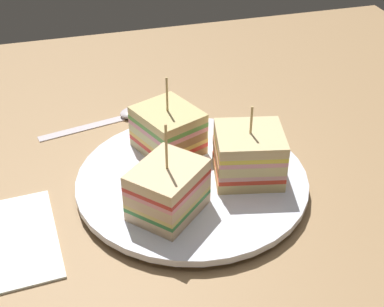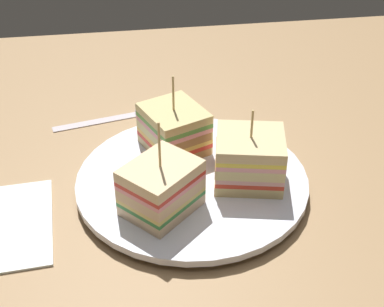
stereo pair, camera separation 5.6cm
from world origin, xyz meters
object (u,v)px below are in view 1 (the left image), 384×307
Objects in this scene: sandwich_wedge_2 at (248,155)px; spoon at (122,116)px; sandwich_wedge_1 at (168,190)px; plate at (192,181)px; sandwich_wedge_0 at (168,130)px.

sandwich_wedge_2 is 20.53cm from spoon.
sandwich_wedge_2 is (9.32, 3.31, 0.06)cm from sandwich_wedge_1.
sandwich_wedge_0 is at bearing 100.99° from plate.
spoon is at bearing 177.29° from sandwich_wedge_0.
sandwich_wedge_0 is 0.62× the size of spoon.
plate is 6.63cm from sandwich_wedge_2.
sandwich_wedge_2 is at bearing -70.52° from spoon.
plate is 1.68× the size of spoon.
sandwich_wedge_2 is at bearing 21.87° from sandwich_wedge_0.
spoon is (-3.70, 10.31, -3.46)cm from sandwich_wedge_0.
sandwich_wedge_0 is 11.49cm from spoon.
plate is 2.93× the size of sandwich_wedge_2.
sandwich_wedge_1 is at bearing -36.25° from sandwich_wedge_0.
sandwich_wedge_1 is at bearing -128.60° from plate.
sandwich_wedge_2 is 0.57× the size of spoon.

